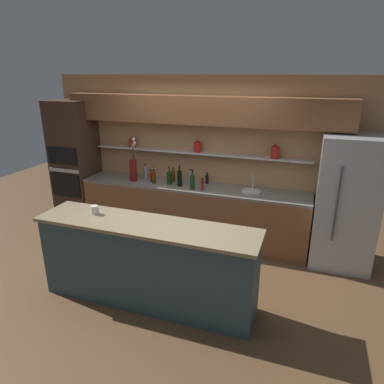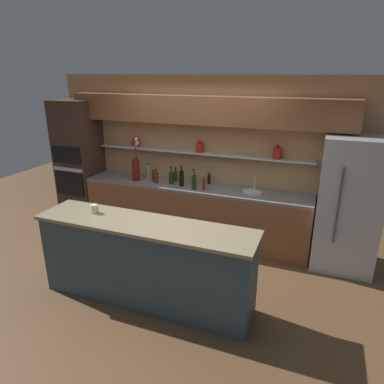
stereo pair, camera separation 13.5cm
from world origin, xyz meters
The scene contains 19 objects.
ground_plane centered at (0.00, 0.00, 0.00)m, with size 12.00×12.00×0.00m, color brown.
back_wall_unit centered at (0.00, 1.53, 1.55)m, with size 5.20×0.44×2.60m.
back_counter_unit centered at (-0.06, 1.24, 0.46)m, with size 3.68×0.62×0.92m.
island_counter centered at (0.00, -0.51, 0.51)m, with size 2.61×0.61×1.02m.
refrigerator centered at (2.20, 1.20, 0.93)m, with size 0.80×0.73×1.86m.
oven_tower centered at (-2.26, 1.24, 1.09)m, with size 0.68×0.64×2.19m.
flower_vase centered at (-1.06, 1.17, 1.15)m, with size 0.13×0.15×0.72m.
sink_fixture centered at (0.88, 1.25, 0.94)m, with size 0.29×0.29×0.25m.
bottle_sauce_0 centered at (0.13, 1.43, 1.00)m, with size 0.05×0.05×0.19m.
bottle_spirit_1 centered at (-0.44, 1.36, 1.01)m, with size 0.07×0.07×0.23m.
bottle_wine_2 centered at (-0.24, 1.16, 1.05)m, with size 0.07×0.07×0.34m.
bottle_sauce_3 centered at (0.15, 1.10, 1.00)m, with size 0.05×0.05×0.19m.
bottle_wine_4 centered at (-0.43, 1.19, 1.02)m, with size 0.08×0.08×0.29m.
bottle_spirit_5 centered at (-0.69, 1.16, 1.02)m, with size 0.06×0.06×0.23m.
bottle_sauce_6 centered at (-0.78, 1.22, 1.00)m, with size 0.05×0.05×0.20m.
bottle_spirit_7 centered at (-0.13, 1.34, 1.02)m, with size 0.07×0.07×0.24m.
bottle_wine_8 centered at (0.00, 1.07, 1.04)m, with size 0.07×0.07×0.31m.
bottle_spirit_9 centered at (-0.93, 1.34, 1.03)m, with size 0.06×0.06×0.26m.
coffee_mug centered at (-0.70, -0.46, 1.07)m, with size 0.10×0.08×0.10m.
Camera 1 is at (1.66, -3.64, 2.62)m, focal length 32.00 mm.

